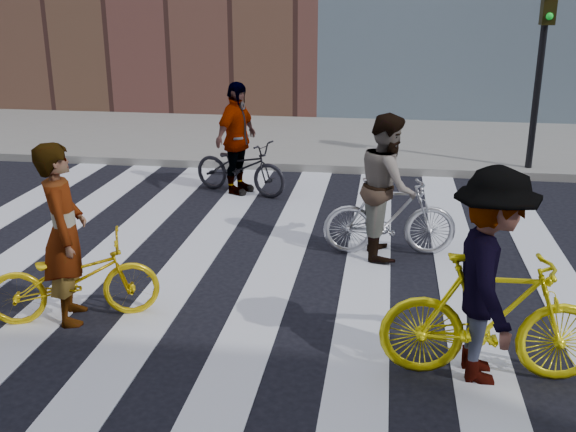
% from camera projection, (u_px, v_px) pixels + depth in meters
% --- Properties ---
extents(ground, '(100.00, 100.00, 0.00)m').
position_uv_depth(ground, '(225.00, 278.00, 7.93)').
color(ground, black).
rests_on(ground, ground).
extents(sidewalk_far, '(100.00, 5.00, 0.15)m').
position_uv_depth(sidewalk_far, '(304.00, 140.00, 14.95)').
color(sidewalk_far, gray).
rests_on(sidewalk_far, ground).
extents(zebra_crosswalk, '(8.25, 10.00, 0.01)m').
position_uv_depth(zebra_crosswalk, '(225.00, 278.00, 7.93)').
color(zebra_crosswalk, silver).
rests_on(zebra_crosswalk, ground).
extents(traffic_signal, '(0.22, 0.42, 3.33)m').
position_uv_depth(traffic_signal, '(543.00, 49.00, 11.59)').
color(traffic_signal, black).
rests_on(traffic_signal, ground).
extents(bike_yellow_left, '(1.79, 1.17, 0.89)m').
position_uv_depth(bike_yellow_left, '(74.00, 279.00, 6.82)').
color(bike_yellow_left, '#DFB80C').
rests_on(bike_yellow_left, ground).
extents(bike_silver_mid, '(1.72, 0.65, 1.01)m').
position_uv_depth(bike_silver_mid, '(390.00, 217.00, 8.51)').
color(bike_silver_mid, '#B7B9C1').
rests_on(bike_silver_mid, ground).
extents(bike_yellow_right, '(1.92, 0.61, 1.14)m').
position_uv_depth(bike_yellow_right, '(492.00, 317.00, 5.74)').
color(bike_yellow_right, '#FFEC0E').
rests_on(bike_yellow_right, ground).
extents(bike_dark_rear, '(1.81, 1.14, 0.90)m').
position_uv_depth(bike_dark_rear, '(240.00, 167.00, 11.15)').
color(bike_dark_rear, black).
rests_on(bike_dark_rear, ground).
extents(rider_left, '(0.66, 0.79, 1.85)m').
position_uv_depth(rider_left, '(64.00, 234.00, 6.68)').
color(rider_left, slate).
rests_on(rider_left, ground).
extents(rider_mid, '(0.78, 0.95, 1.82)m').
position_uv_depth(rider_mid, '(387.00, 186.00, 8.39)').
color(rider_mid, slate).
rests_on(rider_mid, ground).
extents(rider_right, '(0.75, 1.25, 1.89)m').
position_uv_depth(rider_right, '(490.00, 277.00, 5.63)').
color(rider_right, slate).
rests_on(rider_right, ground).
extents(rider_rear, '(0.79, 1.17, 1.85)m').
position_uv_depth(rider_rear, '(237.00, 139.00, 11.01)').
color(rider_rear, slate).
rests_on(rider_rear, ground).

